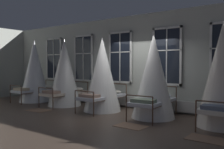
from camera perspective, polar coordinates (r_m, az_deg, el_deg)
name	(u,v)px	position (r m, az deg, el deg)	size (l,w,h in m)	color
ground	(123,115)	(7.88, 2.73, -9.55)	(27.39, 27.39, 0.00)	#4C3D33
back_wall_with_windows	(143,62)	(8.88, 7.49, 3.03)	(14.70, 0.10, 3.47)	#B2B7AD
window_bank	(142,79)	(8.79, 7.10, -1.00)	(10.59, 0.10, 2.84)	black
cot_first	(35,71)	(11.16, -17.98, 0.69)	(1.33, 1.91, 2.74)	#4C3323
cot_second	(64,73)	(9.73, -11.26, 0.32)	(1.33, 1.91, 2.66)	#4C3323
cot_third	(102,75)	(8.42, -2.34, -0.14)	(1.33, 1.91, 2.59)	#4C3323
cot_fourth	(153,77)	(7.41, 9.82, -0.59)	(1.33, 1.91, 2.57)	#4C3323
cot_fifth	(223,76)	(6.83, 24.83, -0.26)	(1.33, 1.90, 2.74)	#4C3323
rug_second	(38,110)	(8.99, -17.13, -8.15)	(0.80, 0.56, 0.01)	brown
rug_fourth	(131,126)	(6.45, 4.45, -12.15)	(0.80, 0.56, 0.01)	brown
rug_fifth	(206,139)	(5.74, 21.54, -14.11)	(0.80, 0.56, 0.01)	brown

